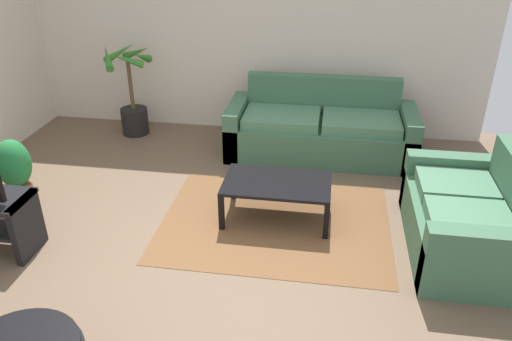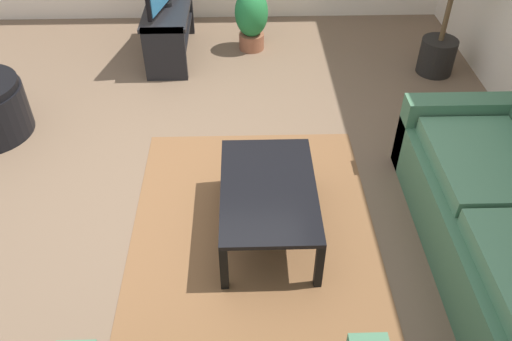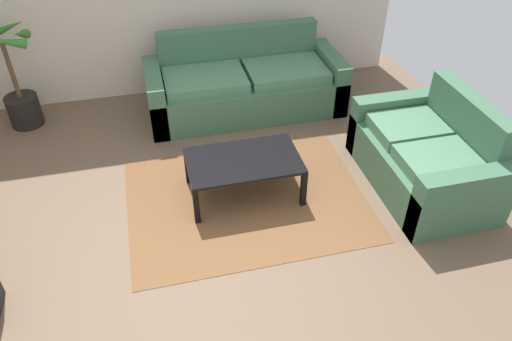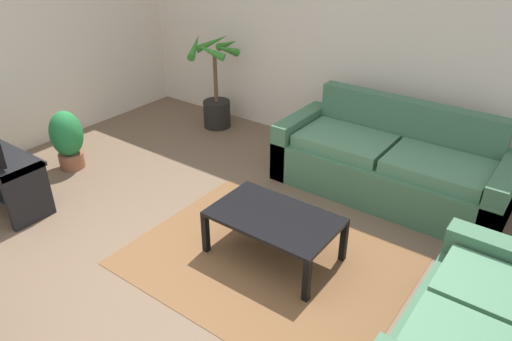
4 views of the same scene
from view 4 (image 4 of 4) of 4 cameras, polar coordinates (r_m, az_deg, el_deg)
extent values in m
plane|color=brown|center=(3.93, -11.39, -12.37)|extent=(6.60, 6.60, 0.00)
cube|color=beige|center=(5.53, 11.04, 15.79)|extent=(6.00, 0.06, 2.70)
cube|color=#3F6B4C|center=(4.95, 15.50, -0.56)|extent=(2.25, 0.90, 0.42)
cube|color=#3F6B4C|center=(5.07, 17.76, 5.53)|extent=(1.89, 0.16, 0.48)
cube|color=#3F6B4C|center=(5.29, 5.29, 3.63)|extent=(0.18, 0.90, 0.62)
cube|color=#3F6B4C|center=(4.71, 27.29, -3.13)|extent=(0.18, 0.90, 0.62)
cube|color=#4F7F5D|center=(4.94, 10.64, 3.52)|extent=(0.91, 0.66, 0.12)
cube|color=#4F7F5D|center=(4.67, 21.02, 0.41)|extent=(0.91, 0.66, 0.12)
cube|color=#3F6B4C|center=(3.76, 28.05, -11.82)|extent=(0.90, 0.18, 0.62)
cube|color=#4F7F5D|center=(3.36, 26.64, -12.90)|extent=(0.66, 0.52, 0.12)
cube|color=black|center=(5.21, -28.45, -1.21)|extent=(1.02, 0.39, 0.03)
cube|color=black|center=(4.77, -25.65, -2.81)|extent=(0.06, 0.41, 0.54)
cube|color=black|center=(3.83, 2.20, -5.63)|extent=(1.03, 0.63, 0.03)
cube|color=black|center=(4.01, -6.08, -7.50)|extent=(0.05, 0.05, 0.37)
cube|color=black|center=(3.56, 6.11, -13.05)|extent=(0.05, 0.05, 0.37)
cube|color=black|center=(4.38, -0.99, -3.90)|extent=(0.05, 0.05, 0.37)
cube|color=black|center=(3.97, 10.49, -8.37)|extent=(0.05, 0.05, 0.37)
cube|color=brown|center=(3.99, 1.28, -10.78)|extent=(2.20, 1.70, 0.01)
cylinder|color=black|center=(6.36, -4.71, 6.81)|extent=(0.35, 0.35, 0.35)
cylinder|color=brown|center=(6.19, -4.90, 11.18)|extent=(0.05, 0.05, 0.66)
cone|color=#327B27|center=(5.95, -3.62, 14.31)|extent=(0.13, 0.42, 0.24)
cone|color=#327B27|center=(6.20, -3.45, 14.92)|extent=(0.43, 0.20, 0.24)
cone|color=#327B27|center=(6.30, -5.31, 15.07)|extent=(0.37, 0.40, 0.25)
cone|color=#327B27|center=(6.14, -7.35, 14.61)|extent=(0.32, 0.48, 0.27)
cone|color=#327B27|center=(5.90, -5.68, 14.12)|extent=(0.42, 0.25, 0.24)
cylinder|color=brown|center=(5.72, -21.27, 1.18)|extent=(0.27, 0.27, 0.17)
ellipsoid|color=#23773A|center=(5.58, -21.85, 4.13)|extent=(0.35, 0.35, 0.52)
camera|label=1|loc=(2.02, -103.41, -2.37)|focal=34.89mm
camera|label=2|loc=(2.60, 58.55, 19.54)|focal=36.55mm
camera|label=3|loc=(2.69, -80.03, 17.69)|focal=34.39mm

